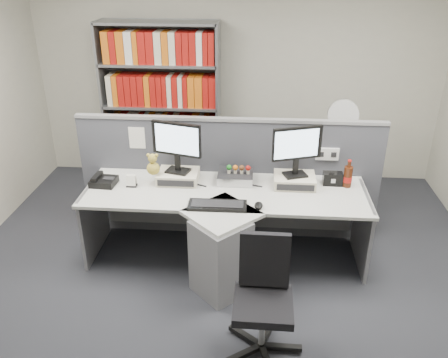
# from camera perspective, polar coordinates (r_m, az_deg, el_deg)

# --- Properties ---
(ground) EXTENTS (5.50, 5.50, 0.00)m
(ground) POSITION_cam_1_polar(r_m,az_deg,el_deg) (4.00, -0.75, -16.11)
(ground) COLOR #2E3037
(ground) RESTS_ON ground
(room_shell) EXTENTS (5.04, 5.54, 2.72)m
(room_shell) POSITION_cam_1_polar(r_m,az_deg,el_deg) (3.10, -0.95, 9.26)
(room_shell) COLOR #B8B5A4
(room_shell) RESTS_ON ground
(partition) EXTENTS (3.00, 0.08, 1.27)m
(partition) POSITION_cam_1_polar(r_m,az_deg,el_deg) (4.68, 0.63, 0.21)
(partition) COLOR #474951
(partition) RESTS_ON ground
(desk) EXTENTS (2.60, 1.20, 0.72)m
(desk) POSITION_cam_1_polar(r_m,az_deg,el_deg) (4.20, -0.06, -6.02)
(desk) COLOR beige
(desk) RESTS_ON ground
(monitor_riser_left) EXTENTS (0.38, 0.31, 0.10)m
(monitor_riser_left) POSITION_cam_1_polar(r_m,az_deg,el_deg) (4.44, -5.64, 0.30)
(monitor_riser_left) COLOR beige
(monitor_riser_left) RESTS_ON desk
(monitor_riser_right) EXTENTS (0.38, 0.31, 0.10)m
(monitor_riser_right) POSITION_cam_1_polar(r_m,az_deg,el_deg) (4.39, 8.65, -0.18)
(monitor_riser_right) COLOR beige
(monitor_riser_right) RESTS_ON desk
(monitor_left) EXTENTS (0.47, 0.20, 0.49)m
(monitor_left) POSITION_cam_1_polar(r_m,az_deg,el_deg) (4.30, -5.83, 4.41)
(monitor_left) COLOR black
(monitor_left) RESTS_ON monitor_riser_left
(monitor_right) EXTENTS (0.45, 0.21, 0.48)m
(monitor_right) POSITION_cam_1_polar(r_m,az_deg,el_deg) (4.26, 8.94, 3.87)
(monitor_right) COLOR black
(monitor_right) RESTS_ON monitor_riser_right
(desktop_pc) EXTENTS (0.33, 0.30, 0.09)m
(desktop_pc) POSITION_cam_1_polar(r_m,az_deg,el_deg) (4.43, 1.40, 0.28)
(desktop_pc) COLOR black
(desktop_pc) RESTS_ON desk
(figurines) EXTENTS (0.23, 0.05, 0.09)m
(figurines) POSITION_cam_1_polar(r_m,az_deg,el_deg) (4.37, 1.80, 1.30)
(figurines) COLOR beige
(figurines) RESTS_ON desktop_pc
(keyboard) EXTENTS (0.51, 0.20, 0.03)m
(keyboard) POSITION_cam_1_polar(r_m,az_deg,el_deg) (3.99, -0.82, -3.23)
(keyboard) COLOR black
(keyboard) RESTS_ON desk
(mouse) EXTENTS (0.07, 0.12, 0.04)m
(mouse) POSITION_cam_1_polar(r_m,az_deg,el_deg) (3.99, 4.27, -3.26)
(mouse) COLOR black
(mouse) RESTS_ON desk
(desk_phone) EXTENTS (0.24, 0.22, 0.10)m
(desk_phone) POSITION_cam_1_polar(r_m,az_deg,el_deg) (4.51, -14.60, -0.24)
(desk_phone) COLOR black
(desk_phone) RESTS_ON desk
(desk_calendar) EXTENTS (0.10, 0.07, 0.12)m
(desk_calendar) POSITION_cam_1_polar(r_m,az_deg,el_deg) (4.41, -11.29, -0.31)
(desk_calendar) COLOR black
(desk_calendar) RESTS_ON desk
(plush_toy) EXTENTS (0.12, 0.12, 0.21)m
(plush_toy) POSITION_cam_1_polar(r_m,az_deg,el_deg) (4.36, -8.70, 1.64)
(plush_toy) COLOR #AB9739
(plush_toy) RESTS_ON monitor_riser_left
(speaker) EXTENTS (0.18, 0.10, 0.12)m
(speaker) POSITION_cam_1_polar(r_m,az_deg,el_deg) (4.47, 13.18, 0.04)
(speaker) COLOR black
(speaker) RESTS_ON desk
(cola_bottle) EXTENTS (0.08, 0.08, 0.27)m
(cola_bottle) POSITION_cam_1_polar(r_m,az_deg,el_deg) (4.45, 14.94, 0.27)
(cola_bottle) COLOR #3F190A
(cola_bottle) RESTS_ON desk
(shelving_unit) EXTENTS (1.41, 0.40, 2.00)m
(shelving_unit) POSITION_cam_1_polar(r_m,az_deg,el_deg) (5.79, -7.61, 8.59)
(shelving_unit) COLOR slate
(shelving_unit) RESTS_ON ground
(filing_cabinet) EXTENTS (0.45, 0.61, 0.70)m
(filing_cabinet) POSITION_cam_1_polar(r_m,az_deg,el_deg) (5.55, 13.55, 0.35)
(filing_cabinet) COLOR slate
(filing_cabinet) RESTS_ON ground
(desk_fan) EXTENTS (0.34, 0.20, 0.57)m
(desk_fan) POSITION_cam_1_polar(r_m,az_deg,el_deg) (5.29, 14.34, 7.24)
(desk_fan) COLOR white
(desk_fan) RESTS_ON filing_cabinet
(office_chair) EXTENTS (0.56, 0.59, 0.89)m
(office_chair) POSITION_cam_1_polar(r_m,az_deg,el_deg) (3.46, 4.85, -13.87)
(office_chair) COLOR silver
(office_chair) RESTS_ON ground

